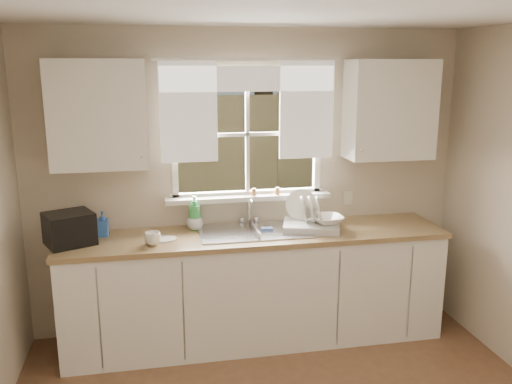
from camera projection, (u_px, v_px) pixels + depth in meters
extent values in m
cube|color=beige|center=(248.00, 259.00, 4.67)|extent=(3.60, 0.02, 1.15)
cube|color=beige|center=(247.00, 49.00, 4.26)|extent=(3.60, 0.02, 0.35)
cube|color=beige|center=(96.00, 139.00, 4.19)|extent=(1.20, 0.02, 1.00)
cube|color=beige|center=(385.00, 131.00, 4.64)|extent=(1.20, 0.02, 1.00)
cube|color=white|center=(248.00, 194.00, 4.55)|extent=(1.30, 0.06, 0.05)
cube|color=white|center=(247.00, 72.00, 4.32)|extent=(1.30, 0.06, 0.05)
cube|color=white|center=(174.00, 136.00, 4.33)|extent=(0.05, 0.06, 1.05)
cube|color=white|center=(317.00, 133.00, 4.55)|extent=(0.05, 0.06, 1.05)
cube|color=white|center=(247.00, 134.00, 4.44)|extent=(0.03, 0.04, 1.00)
cube|color=white|center=(247.00, 134.00, 4.44)|extent=(1.20, 0.04, 0.03)
cube|color=white|center=(249.00, 198.00, 4.50)|extent=(1.38, 0.14, 0.04)
cylinder|color=white|center=(249.00, 59.00, 4.22)|extent=(1.50, 0.02, 0.02)
cube|color=white|center=(189.00, 112.00, 4.24)|extent=(0.45, 0.02, 0.80)
cube|color=white|center=(307.00, 110.00, 4.42)|extent=(0.45, 0.02, 0.80)
cube|color=white|center=(249.00, 79.00, 4.27)|extent=(1.40, 0.02, 0.20)
cube|color=white|center=(255.00, 289.00, 4.39)|extent=(3.00, 0.62, 0.87)
cube|color=olive|center=(255.00, 235.00, 4.29)|extent=(3.04, 0.65, 0.04)
cube|color=white|center=(99.00, 115.00, 3.99)|extent=(0.70, 0.33, 0.80)
cube|color=white|center=(390.00, 110.00, 4.42)|extent=(0.70, 0.33, 0.80)
cube|color=beige|center=(348.00, 198.00, 4.70)|extent=(0.08, 0.01, 0.12)
cylinder|color=brown|center=(254.00, 192.00, 4.48)|extent=(0.04, 0.04, 0.06)
cylinder|color=brown|center=(277.00, 191.00, 4.52)|extent=(0.04, 0.04, 0.06)
cube|color=#335421|center=(198.00, 193.00, 9.58)|extent=(20.00, 10.00, 0.02)
cube|color=olive|center=(209.00, 162.00, 7.46)|extent=(8.00, 0.10, 1.80)
cube|color=maroon|center=(128.00, 123.00, 10.53)|extent=(3.00, 3.00, 2.20)
cube|color=black|center=(124.00, 56.00, 10.24)|extent=(3.20, 3.20, 0.30)
cylinder|color=#423021|center=(264.00, 96.00, 10.42)|extent=(0.36, 0.36, 3.20)
cube|color=#B7B7BC|center=(255.00, 241.00, 4.33)|extent=(0.84, 0.46, 0.18)
cube|color=#B7B7BC|center=(255.00, 231.00, 4.31)|extent=(0.88, 0.50, 0.01)
cube|color=#B7B7BC|center=(255.00, 234.00, 4.32)|extent=(0.02, 0.41, 0.14)
cylinder|color=silver|center=(249.00, 210.00, 4.53)|extent=(0.03, 0.03, 0.22)
cylinder|color=silver|center=(251.00, 200.00, 4.43)|extent=(0.02, 0.18, 0.02)
sphere|color=silver|center=(242.00, 220.00, 4.53)|extent=(0.05, 0.05, 0.05)
sphere|color=silver|center=(256.00, 219.00, 4.56)|extent=(0.05, 0.05, 0.05)
cube|color=silver|center=(311.00, 226.00, 4.36)|extent=(0.52, 0.45, 0.06)
cylinder|color=white|center=(301.00, 205.00, 4.44)|extent=(0.27, 0.15, 0.25)
cylinder|color=white|center=(304.00, 209.00, 4.34)|extent=(0.13, 0.23, 0.22)
cylinder|color=white|center=(312.00, 209.00, 4.33)|extent=(0.13, 0.23, 0.22)
cylinder|color=white|center=(319.00, 210.00, 4.33)|extent=(0.13, 0.23, 0.22)
imported|color=white|center=(327.00, 220.00, 4.33)|extent=(0.26, 0.26, 0.06)
imported|color=green|center=(195.00, 213.00, 4.34)|extent=(0.13, 0.13, 0.28)
imported|color=blue|center=(103.00, 224.00, 4.19)|extent=(0.09, 0.09, 0.20)
imported|color=#C0B49E|center=(195.00, 219.00, 4.36)|extent=(0.15, 0.15, 0.17)
cylinder|color=silver|center=(166.00, 239.00, 4.11)|extent=(0.16, 0.16, 0.01)
imported|color=white|center=(153.00, 239.00, 3.99)|extent=(0.15, 0.15, 0.10)
cube|color=black|center=(69.00, 229.00, 3.99)|extent=(0.42, 0.39, 0.24)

